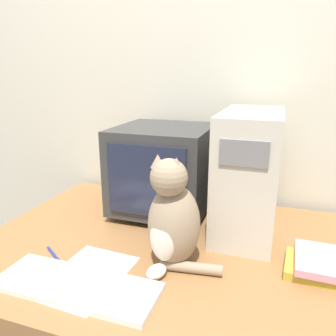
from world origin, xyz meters
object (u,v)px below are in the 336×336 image
at_px(crt_monitor, 163,169).
at_px(book_stack, 314,264).
at_px(keyboard, 76,286).
at_px(computer_tower, 248,172).
at_px(cat, 173,220).
at_px(pen, 55,255).

relative_size(crt_monitor, book_stack, 1.97).
distance_m(crt_monitor, keyboard, 0.62).
bearing_deg(book_stack, computer_tower, 134.97).
bearing_deg(cat, computer_tower, 75.81).
relative_size(cat, book_stack, 1.80).
relative_size(crt_monitor, computer_tower, 0.86).
bearing_deg(book_stack, cat, -166.54).
xyz_separation_m(crt_monitor, keyboard, (-0.05, -0.59, -0.18)).
bearing_deg(computer_tower, pen, -143.72).
xyz_separation_m(book_stack, pen, (-0.81, -0.19, -0.02)).
distance_m(crt_monitor, pen, 0.55).
relative_size(keyboard, pen, 4.22).
height_order(computer_tower, pen, computer_tower).
bearing_deg(book_stack, pen, -166.89).
xyz_separation_m(computer_tower, book_stack, (0.23, -0.23, -0.20)).
distance_m(crt_monitor, cat, 0.42).
bearing_deg(keyboard, pen, 144.10).
bearing_deg(cat, keyboard, -121.24).
distance_m(cat, pen, 0.42).
bearing_deg(computer_tower, cat, -119.58).
xyz_separation_m(keyboard, pen, (-0.17, 0.12, -0.01)).
xyz_separation_m(computer_tower, keyboard, (-0.41, -0.54, -0.22)).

